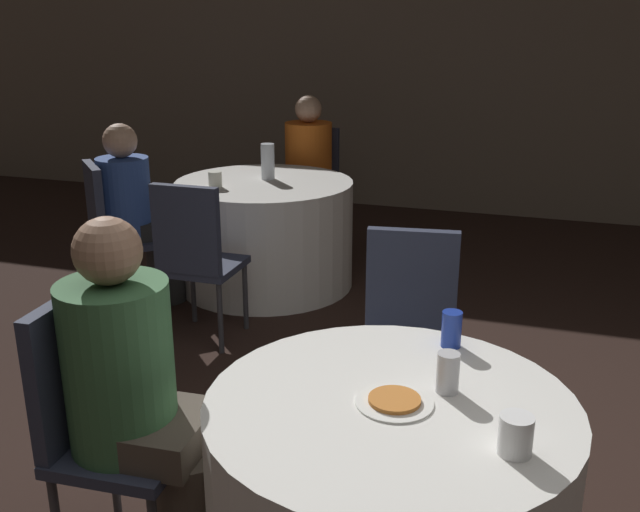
{
  "coord_description": "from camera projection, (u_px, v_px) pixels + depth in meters",
  "views": [
    {
      "loc": [
        0.25,
        -1.71,
        1.75
      ],
      "look_at": [
        -0.61,
        0.93,
        0.82
      ],
      "focal_mm": 40.0,
      "sensor_mm": 36.0,
      "label": 1
    }
  ],
  "objects": [
    {
      "name": "person_orange_shirt",
      "position": [
        306.0,
        172.0,
        5.53
      ],
      "size": [
        0.36,
        0.52,
        1.2
      ],
      "rotation": [
        0.0,
        0.0,
        -3.14
      ],
      "color": "black",
      "rests_on": "ground_plane"
    },
    {
      "name": "bottle_far",
      "position": [
        268.0,
        161.0,
        4.76
      ],
      "size": [
        0.09,
        0.09,
        0.24
      ],
      "color": "silver",
      "rests_on": "table_far"
    },
    {
      "name": "person_green_jacket",
      "position": [
        140.0,
        401.0,
        2.23
      ],
      "size": [
        0.51,
        0.35,
        1.2
      ],
      "rotation": [
        0.0,
        0.0,
        -1.51
      ],
      "color": "#4C4238",
      "rests_on": "ground_plane"
    },
    {
      "name": "chair_near_north",
      "position": [
        409.0,
        323.0,
        2.95
      ],
      "size": [
        0.45,
        0.45,
        0.93
      ],
      "rotation": [
        0.0,
        0.0,
        -3.01
      ],
      "color": "#2D3347",
      "rests_on": "ground_plane"
    },
    {
      "name": "table_far",
      "position": [
        265.0,
        233.0,
        4.84
      ],
      "size": [
        1.19,
        1.19,
        0.72
      ],
      "color": "white",
      "rests_on": "ground_plane"
    },
    {
      "name": "table_near",
      "position": [
        387.0,
        509.0,
        2.12
      ],
      "size": [
        1.07,
        1.07,
        0.72
      ],
      "color": "white",
      "rests_on": "ground_plane"
    },
    {
      "name": "cup_far",
      "position": [
        215.0,
        179.0,
        4.54
      ],
      "size": [
        0.09,
        0.09,
        0.1
      ],
      "color": "silver",
      "rests_on": "table_far"
    },
    {
      "name": "chair_far_north",
      "position": [
        313.0,
        176.0,
        5.69
      ],
      "size": [
        0.4,
        0.41,
        0.93
      ],
      "rotation": [
        0.0,
        0.0,
        -3.14
      ],
      "color": "#2D3347",
      "rests_on": "ground_plane"
    },
    {
      "name": "soda_can_silver",
      "position": [
        448.0,
        373.0,
        2.04
      ],
      "size": [
        0.07,
        0.07,
        0.12
      ],
      "color": "silver",
      "rests_on": "table_near"
    },
    {
      "name": "wall_back",
      "position": [
        528.0,
        61.0,
        6.22
      ],
      "size": [
        16.0,
        0.06,
        2.8
      ],
      "color": "gray",
      "rests_on": "ground_plane"
    },
    {
      "name": "cup_near",
      "position": [
        516.0,
        435.0,
        1.76
      ],
      "size": [
        0.09,
        0.09,
        0.1
      ],
      "color": "white",
      "rests_on": "table_near"
    },
    {
      "name": "chair_far_south",
      "position": [
        195.0,
        251.0,
        3.87
      ],
      "size": [
        0.4,
        0.41,
        0.93
      ],
      "rotation": [
        0.0,
        0.0,
        0.0
      ],
      "color": "#2D3347",
      "rests_on": "ground_plane"
    },
    {
      "name": "chair_far_southwest",
      "position": [
        111.0,
        225.0,
        4.36
      ],
      "size": [
        0.57,
        0.57,
        0.93
      ],
      "rotation": [
        0.0,
        0.0,
        -0.8
      ],
      "color": "#2D3347",
      "rests_on": "ground_plane"
    },
    {
      "name": "soda_can_blue",
      "position": [
        453.0,
        329.0,
        2.33
      ],
      "size": [
        0.07,
        0.07,
        0.12
      ],
      "color": "#1E38A5",
      "rests_on": "table_near"
    },
    {
      "name": "person_blue_shirt",
      "position": [
        139.0,
        216.0,
        4.42
      ],
      "size": [
        0.46,
        0.45,
        1.16
      ],
      "rotation": [
        0.0,
        0.0,
        -0.8
      ],
      "color": "#282828",
      "rests_on": "ground_plane"
    },
    {
      "name": "chair_near_west",
      "position": [
        97.0,
        411.0,
        2.29
      ],
      "size": [
        0.43,
        0.42,
        0.93
      ],
      "rotation": [
        0.0,
        0.0,
        -1.51
      ],
      "color": "#2D3347",
      "rests_on": "ground_plane"
    },
    {
      "name": "pizza_plate_near",
      "position": [
        394.0,
        401.0,
        2.0
      ],
      "size": [
        0.22,
        0.22,
        0.02
      ],
      "color": "white",
      "rests_on": "table_near"
    }
  ]
}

